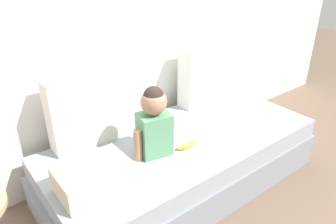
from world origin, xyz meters
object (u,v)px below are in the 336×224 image
object	(u,v)px
couch	(182,161)
throw_pillow_left	(84,110)
toddler	(154,121)
banana	(187,145)
folded_blanket	(94,178)
throw_pillow_right	(207,73)

from	to	relation	value
couch	throw_pillow_left	size ratio (longest dim) A/B	4.09
toddler	couch	bearing A→B (deg)	6.32
toddler	banana	bearing A→B (deg)	-22.71
folded_blanket	toddler	bearing A→B (deg)	10.08
throw_pillow_left	couch	bearing A→B (deg)	-32.53
throw_pillow_left	toddler	xyz separation A→B (m)	(0.30, -0.39, -0.01)
throw_pillow_right	folded_blanket	bearing A→B (deg)	-160.11
couch	banana	size ratio (longest dim) A/B	12.15
folded_blanket	couch	bearing A→B (deg)	8.73
couch	folded_blanket	xyz separation A→B (m)	(-0.75, -0.12, 0.29)
throw_pillow_right	throw_pillow_left	bearing A→B (deg)	180.00
couch	banana	distance (m)	0.26
couch	throw_pillow_left	distance (m)	0.82
banana	folded_blanket	bearing A→B (deg)	179.73
couch	throw_pillow_right	xyz separation A→B (m)	(0.57, 0.36, 0.46)
couch	toddler	world-z (taller)	toddler
throw_pillow_left	toddler	bearing A→B (deg)	-52.95
couch	toddler	bearing A→B (deg)	-173.68
toddler	folded_blanket	size ratio (longest dim) A/B	1.19
throw_pillow_left	folded_blanket	distance (m)	0.54
couch	throw_pillow_left	bearing A→B (deg)	147.47
throw_pillow_left	toddler	size ratio (longest dim) A/B	1.06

